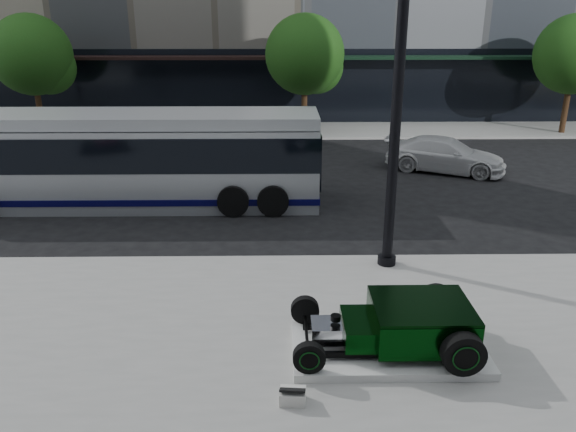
{
  "coord_description": "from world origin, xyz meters",
  "views": [
    {
      "loc": [
        -0.23,
        -14.81,
        5.85
      ],
      "look_at": [
        -0.03,
        -2.07,
        1.2
      ],
      "focal_mm": 35.0,
      "sensor_mm": 36.0,
      "label": 1
    }
  ],
  "objects_px": {
    "transit_bus": "(128,158)",
    "white_sedan": "(445,155)",
    "hot_rod": "(408,323)",
    "lamppost": "(396,112)"
  },
  "relations": [
    {
      "from": "hot_rod",
      "to": "transit_bus",
      "type": "height_order",
      "value": "transit_bus"
    },
    {
      "from": "hot_rod",
      "to": "lamppost",
      "type": "relative_size",
      "value": 0.41
    },
    {
      "from": "lamppost",
      "to": "white_sedan",
      "type": "xyz_separation_m",
      "value": [
        3.83,
        8.73,
        -3.13
      ]
    },
    {
      "from": "transit_bus",
      "to": "hot_rod",
      "type": "bearing_deg",
      "value": -51.2
    },
    {
      "from": "white_sedan",
      "to": "lamppost",
      "type": "bearing_deg",
      "value": -179.45
    },
    {
      "from": "hot_rod",
      "to": "lamppost",
      "type": "bearing_deg",
      "value": 85.08
    },
    {
      "from": "transit_bus",
      "to": "white_sedan",
      "type": "relative_size",
      "value": 2.69
    },
    {
      "from": "lamppost",
      "to": "white_sedan",
      "type": "bearing_deg",
      "value": 66.33
    },
    {
      "from": "hot_rod",
      "to": "white_sedan",
      "type": "xyz_separation_m",
      "value": [
        4.15,
        12.46,
        -0.04
      ]
    },
    {
      "from": "hot_rod",
      "to": "transit_bus",
      "type": "distance_m",
      "value": 11.26
    }
  ]
}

